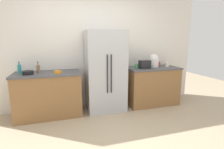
{
  "coord_description": "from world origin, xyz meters",
  "views": [
    {
      "loc": [
        -0.72,
        -2.24,
        1.52
      ],
      "look_at": [
        0.09,
        0.4,
        0.97
      ],
      "focal_mm": 27.57,
      "sensor_mm": 36.0,
      "label": 1
    }
  ],
  "objects_px": {
    "rice_cooker": "(154,61)",
    "cup_d": "(167,65)",
    "refrigerator": "(105,71)",
    "toaster": "(145,64)",
    "cup_b": "(158,64)",
    "cup_a": "(136,66)",
    "cup_c": "(167,64)",
    "bowl_a": "(28,73)",
    "bottle_a": "(38,69)",
    "bowl_b": "(58,72)",
    "bottle_b": "(19,69)"
  },
  "relations": [
    {
      "from": "rice_cooker",
      "to": "cup_d",
      "type": "relative_size",
      "value": 2.98
    },
    {
      "from": "refrigerator",
      "to": "rice_cooker",
      "type": "xyz_separation_m",
      "value": [
        1.21,
        0.05,
        0.18
      ]
    },
    {
      "from": "toaster",
      "to": "cup_b",
      "type": "xyz_separation_m",
      "value": [
        0.51,
        0.24,
        -0.04
      ]
    },
    {
      "from": "cup_d",
      "to": "cup_a",
      "type": "bearing_deg",
      "value": 179.72
    },
    {
      "from": "cup_c",
      "to": "rice_cooker",
      "type": "bearing_deg",
      "value": -167.99
    },
    {
      "from": "cup_a",
      "to": "bowl_a",
      "type": "bearing_deg",
      "value": -179.18
    },
    {
      "from": "refrigerator",
      "to": "cup_a",
      "type": "relative_size",
      "value": 17.65
    },
    {
      "from": "rice_cooker",
      "to": "refrigerator",
      "type": "bearing_deg",
      "value": -177.83
    },
    {
      "from": "cup_a",
      "to": "cup_b",
      "type": "relative_size",
      "value": 0.94
    },
    {
      "from": "cup_c",
      "to": "bottle_a",
      "type": "bearing_deg",
      "value": -177.91
    },
    {
      "from": "rice_cooker",
      "to": "bottle_a",
      "type": "bearing_deg",
      "value": -179.6
    },
    {
      "from": "bowl_b",
      "to": "bottle_b",
      "type": "bearing_deg",
      "value": 163.04
    },
    {
      "from": "bowl_a",
      "to": "cup_c",
      "type": "bearing_deg",
      "value": 4.02
    },
    {
      "from": "bottle_a",
      "to": "toaster",
      "type": "bearing_deg",
      "value": -2.75
    },
    {
      "from": "cup_b",
      "to": "cup_c",
      "type": "height_order",
      "value": "cup_b"
    },
    {
      "from": "bottle_a",
      "to": "cup_a",
      "type": "distance_m",
      "value": 2.06
    },
    {
      "from": "cup_a",
      "to": "cup_d",
      "type": "relative_size",
      "value": 0.95
    },
    {
      "from": "cup_c",
      "to": "cup_a",
      "type": "bearing_deg",
      "value": -168.37
    },
    {
      "from": "cup_b",
      "to": "cup_d",
      "type": "relative_size",
      "value": 1.01
    },
    {
      "from": "toaster",
      "to": "bottle_b",
      "type": "bearing_deg",
      "value": 176.85
    },
    {
      "from": "cup_c",
      "to": "cup_d",
      "type": "bearing_deg",
      "value": -121.14
    },
    {
      "from": "cup_a",
      "to": "bottle_b",
      "type": "bearing_deg",
      "value": 177.25
    },
    {
      "from": "cup_a",
      "to": "cup_c",
      "type": "xyz_separation_m",
      "value": [
        0.92,
        0.19,
        -0.01
      ]
    },
    {
      "from": "cup_c",
      "to": "cup_d",
      "type": "distance_m",
      "value": 0.23
    },
    {
      "from": "bottle_a",
      "to": "bowl_a",
      "type": "bearing_deg",
      "value": -146.66
    },
    {
      "from": "refrigerator",
      "to": "bowl_b",
      "type": "bearing_deg",
      "value": -171.28
    },
    {
      "from": "cup_c",
      "to": "cup_b",
      "type": "bearing_deg",
      "value": 175.23
    },
    {
      "from": "bottle_a",
      "to": "cup_c",
      "type": "bearing_deg",
      "value": 2.09
    },
    {
      "from": "bottle_b",
      "to": "bowl_b",
      "type": "relative_size",
      "value": 1.58
    },
    {
      "from": "cup_d",
      "to": "bowl_a",
      "type": "height_order",
      "value": "cup_d"
    },
    {
      "from": "cup_b",
      "to": "cup_d",
      "type": "height_order",
      "value": "same"
    },
    {
      "from": "bottle_b",
      "to": "cup_a",
      "type": "distance_m",
      "value": 2.4
    },
    {
      "from": "refrigerator",
      "to": "rice_cooker",
      "type": "height_order",
      "value": "refrigerator"
    },
    {
      "from": "bottle_b",
      "to": "cup_b",
      "type": "xyz_separation_m",
      "value": [
        3.09,
        0.09,
        -0.04
      ]
    },
    {
      "from": "bottle_a",
      "to": "bowl_a",
      "type": "height_order",
      "value": "bottle_a"
    },
    {
      "from": "cup_a",
      "to": "bowl_a",
      "type": "relative_size",
      "value": 0.5
    },
    {
      "from": "cup_b",
      "to": "bowl_a",
      "type": "relative_size",
      "value": 0.53
    },
    {
      "from": "bottle_a",
      "to": "bottle_b",
      "type": "height_order",
      "value": "bottle_b"
    },
    {
      "from": "rice_cooker",
      "to": "cup_a",
      "type": "relative_size",
      "value": 3.15
    },
    {
      "from": "toaster",
      "to": "cup_b",
      "type": "relative_size",
      "value": 2.32
    },
    {
      "from": "refrigerator",
      "to": "cup_c",
      "type": "relative_size",
      "value": 21.54
    },
    {
      "from": "rice_cooker",
      "to": "cup_b",
      "type": "height_order",
      "value": "rice_cooker"
    },
    {
      "from": "cup_a",
      "to": "cup_b",
      "type": "bearing_deg",
      "value": 16.63
    },
    {
      "from": "bottle_a",
      "to": "cup_d",
      "type": "relative_size",
      "value": 2.13
    },
    {
      "from": "toaster",
      "to": "bowl_b",
      "type": "distance_m",
      "value": 1.89
    },
    {
      "from": "toaster",
      "to": "bowl_a",
      "type": "height_order",
      "value": "toaster"
    },
    {
      "from": "bowl_a",
      "to": "bowl_b",
      "type": "height_order",
      "value": "bowl_a"
    },
    {
      "from": "bottle_b",
      "to": "cup_b",
      "type": "height_order",
      "value": "bottle_b"
    },
    {
      "from": "bowl_b",
      "to": "refrigerator",
      "type": "bearing_deg",
      "value": 8.72
    },
    {
      "from": "refrigerator",
      "to": "cup_b",
      "type": "bearing_deg",
      "value": 6.29
    }
  ]
}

